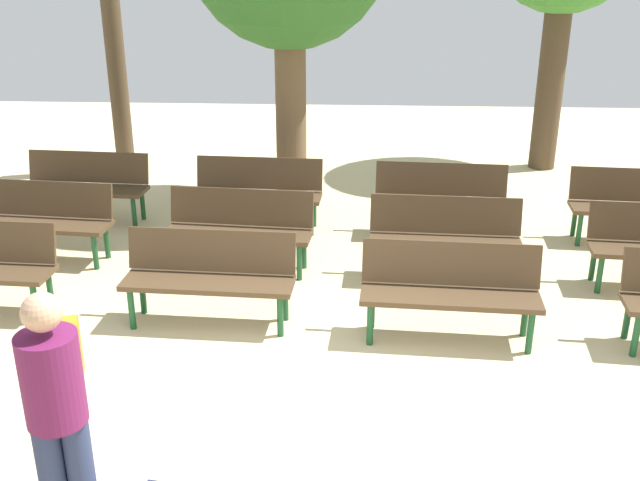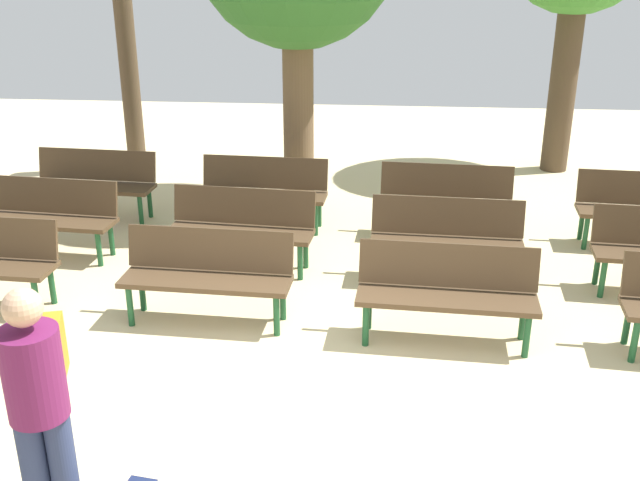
{
  "view_description": "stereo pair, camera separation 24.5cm",
  "coord_description": "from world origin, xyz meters",
  "px_view_note": "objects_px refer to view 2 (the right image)",
  "views": [
    {
      "loc": [
        0.38,
        -4.59,
        3.36
      ],
      "look_at": [
        0.0,
        2.41,
        0.55
      ],
      "focal_mm": 41.59,
      "sensor_mm": 36.0,
      "label": 1
    },
    {
      "loc": [
        0.62,
        -4.57,
        3.36
      ],
      "look_at": [
        0.0,
        2.41,
        0.55
      ],
      "focal_mm": 41.59,
      "sensor_mm": 36.0,
      "label": 2
    }
  ],
  "objects_px": {
    "bench_r0_c2": "(447,288)",
    "bench_r2_c2": "(446,197)",
    "bench_r1_c0": "(48,213)",
    "bench_r1_c1": "(242,224)",
    "bench_r2_c0": "(94,180)",
    "tree_1": "(130,78)",
    "bench_r0_c1": "(208,271)",
    "visitor_with_backpack": "(39,399)",
    "bench_r2_c1": "(263,188)",
    "bench_r1_c2": "(447,235)"
  },
  "relations": [
    {
      "from": "bench_r1_c2",
      "to": "bench_r2_c2",
      "type": "height_order",
      "value": "same"
    },
    {
      "from": "bench_r1_c0",
      "to": "visitor_with_backpack",
      "type": "relative_size",
      "value": 0.99
    },
    {
      "from": "bench_r0_c2",
      "to": "bench_r1_c0",
      "type": "distance_m",
      "value": 4.7
    },
    {
      "from": "bench_r2_c0",
      "to": "bench_r2_c1",
      "type": "bearing_deg",
      "value": -0.18
    },
    {
      "from": "bench_r1_c1",
      "to": "tree_1",
      "type": "distance_m",
      "value": 4.54
    },
    {
      "from": "bench_r1_c1",
      "to": "bench_r2_c2",
      "type": "bearing_deg",
      "value": 31.42
    },
    {
      "from": "bench_r0_c2",
      "to": "tree_1",
      "type": "bearing_deg",
      "value": 134.65
    },
    {
      "from": "bench_r2_c2",
      "to": "visitor_with_backpack",
      "type": "bearing_deg",
      "value": -113.88
    },
    {
      "from": "bench_r0_c1",
      "to": "visitor_with_backpack",
      "type": "distance_m",
      "value": 2.85
    },
    {
      "from": "bench_r1_c1",
      "to": "bench_r2_c2",
      "type": "height_order",
      "value": "same"
    },
    {
      "from": "bench_r0_c1",
      "to": "bench_r1_c2",
      "type": "relative_size",
      "value": 1.0
    },
    {
      "from": "bench_r1_c0",
      "to": "bench_r1_c2",
      "type": "distance_m",
      "value": 4.51
    },
    {
      "from": "visitor_with_backpack",
      "to": "bench_r2_c0",
      "type": "bearing_deg",
      "value": -88.07
    },
    {
      "from": "bench_r1_c1",
      "to": "bench_r2_c1",
      "type": "bearing_deg",
      "value": 93.19
    },
    {
      "from": "bench_r0_c1",
      "to": "bench_r2_c0",
      "type": "relative_size",
      "value": 1.0
    },
    {
      "from": "bench_r2_c0",
      "to": "bench_r2_c2",
      "type": "height_order",
      "value": "same"
    },
    {
      "from": "bench_r2_c1",
      "to": "visitor_with_backpack",
      "type": "distance_m",
      "value": 5.39
    },
    {
      "from": "bench_r1_c1",
      "to": "bench_r1_c2",
      "type": "distance_m",
      "value": 2.23
    },
    {
      "from": "bench_r0_c2",
      "to": "bench_r1_c2",
      "type": "distance_m",
      "value": 1.31
    },
    {
      "from": "bench_r0_c2",
      "to": "tree_1",
      "type": "distance_m",
      "value": 6.95
    },
    {
      "from": "bench_r0_c2",
      "to": "bench_r2_c0",
      "type": "relative_size",
      "value": 1.0
    },
    {
      "from": "bench_r2_c2",
      "to": "visitor_with_backpack",
      "type": "relative_size",
      "value": 0.99
    },
    {
      "from": "bench_r2_c0",
      "to": "tree_1",
      "type": "relative_size",
      "value": 0.57
    },
    {
      "from": "bench_r2_c1",
      "to": "bench_r0_c2",
      "type": "bearing_deg",
      "value": -49.65
    },
    {
      "from": "bench_r2_c0",
      "to": "bench_r0_c1",
      "type": "bearing_deg",
      "value": -47.98
    },
    {
      "from": "bench_r0_c2",
      "to": "bench_r1_c0",
      "type": "bearing_deg",
      "value": 163.23
    },
    {
      "from": "bench_r2_c2",
      "to": "bench_r2_c1",
      "type": "bearing_deg",
      "value": 179.96
    },
    {
      "from": "bench_r1_c1",
      "to": "bench_r2_c2",
      "type": "xyz_separation_m",
      "value": [
        2.3,
        1.16,
        0.0
      ]
    },
    {
      "from": "bench_r0_c1",
      "to": "bench_r0_c2",
      "type": "relative_size",
      "value": 1.0
    },
    {
      "from": "bench_r0_c2",
      "to": "bench_r1_c1",
      "type": "height_order",
      "value": "same"
    },
    {
      "from": "bench_r1_c0",
      "to": "bench_r1_c1",
      "type": "xyz_separation_m",
      "value": [
        2.28,
        -0.16,
        0.0
      ]
    },
    {
      "from": "bench_r2_c2",
      "to": "tree_1",
      "type": "relative_size",
      "value": 0.57
    },
    {
      "from": "bench_r2_c0",
      "to": "bench_r2_c1",
      "type": "relative_size",
      "value": 1.0
    },
    {
      "from": "bench_r0_c1",
      "to": "bench_r1_c1",
      "type": "xyz_separation_m",
      "value": [
        0.09,
        1.26,
        0.0
      ]
    },
    {
      "from": "bench_r1_c0",
      "to": "tree_1",
      "type": "bearing_deg",
      "value": 96.98
    },
    {
      "from": "bench_r1_c0",
      "to": "tree_1",
      "type": "height_order",
      "value": "tree_1"
    },
    {
      "from": "bench_r0_c1",
      "to": "bench_r1_c2",
      "type": "bearing_deg",
      "value": 28.63
    },
    {
      "from": "bench_r0_c2",
      "to": "bench_r2_c2",
      "type": "distance_m",
      "value": 2.61
    },
    {
      "from": "bench_r2_c1",
      "to": "bench_r0_c1",
      "type": "bearing_deg",
      "value": -89.79
    },
    {
      "from": "bench_r1_c0",
      "to": "bench_r1_c2",
      "type": "xyz_separation_m",
      "value": [
        4.5,
        -0.3,
        0.0
      ]
    },
    {
      "from": "bench_r2_c2",
      "to": "bench_r1_c2",
      "type": "bearing_deg",
      "value": -90.06
    },
    {
      "from": "bench_r0_c1",
      "to": "visitor_with_backpack",
      "type": "xyz_separation_m",
      "value": [
        -0.31,
        -2.8,
        0.43
      ]
    },
    {
      "from": "bench_r0_c1",
      "to": "bench_r2_c2",
      "type": "bearing_deg",
      "value": 48.11
    },
    {
      "from": "bench_r2_c1",
      "to": "bench_r2_c2",
      "type": "height_order",
      "value": "same"
    },
    {
      "from": "bench_r1_c1",
      "to": "visitor_with_backpack",
      "type": "bearing_deg",
      "value": -90.82
    },
    {
      "from": "tree_1",
      "to": "visitor_with_backpack",
      "type": "distance_m",
      "value": 8.06
    },
    {
      "from": "bench_r0_c1",
      "to": "bench_r0_c2",
      "type": "height_order",
      "value": "same"
    },
    {
      "from": "bench_r0_c2",
      "to": "tree_1",
      "type": "height_order",
      "value": "tree_1"
    },
    {
      "from": "bench_r1_c0",
      "to": "bench_r2_c1",
      "type": "bearing_deg",
      "value": 30.77
    },
    {
      "from": "bench_r0_c2",
      "to": "bench_r2_c0",
      "type": "distance_m",
      "value": 5.23
    }
  ]
}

